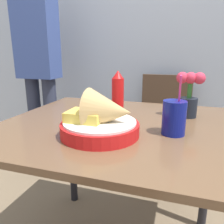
{
  "coord_description": "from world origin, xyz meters",
  "views": [
    {
      "loc": [
        0.25,
        -0.87,
        1.05
      ],
      "look_at": [
        -0.01,
        -0.05,
        0.82
      ],
      "focal_mm": 35.0,
      "sensor_mm": 36.0,
      "label": 1
    }
  ],
  "objects": [
    {
      "name": "drink_cup",
      "position": [
        0.24,
        -0.07,
        0.82
      ],
      "size": [
        0.09,
        0.09,
        0.22
      ],
      "color": "navy",
      "rests_on": "dining_table"
    },
    {
      "name": "dining_table",
      "position": [
        0.0,
        0.0,
        0.65
      ],
      "size": [
        1.0,
        0.88,
        0.76
      ],
      "color": "brown",
      "rests_on": "ground_plane"
    },
    {
      "name": "wall_window",
      "position": [
        0.0,
        1.1,
        1.3
      ],
      "size": [
        7.0,
        0.06,
        2.6
      ],
      "color": "#9EA8B7",
      "rests_on": "ground_plane"
    },
    {
      "name": "flower_vase",
      "position": [
        0.29,
        0.19,
        0.86
      ],
      "size": [
        0.13,
        0.08,
        0.21
      ],
      "color": "black",
      "rests_on": "dining_table"
    },
    {
      "name": "person_standing",
      "position": [
        -0.86,
        0.66,
        1.03
      ],
      "size": [
        0.32,
        0.2,
        1.77
      ],
      "color": "#2D3347",
      "rests_on": "ground_plane"
    },
    {
      "name": "food_basket",
      "position": [
        -0.01,
        -0.16,
        0.82
      ],
      "size": [
        0.29,
        0.29,
        0.17
      ],
      "color": "red",
      "rests_on": "dining_table"
    },
    {
      "name": "ketchup_bottle",
      "position": [
        -0.03,
        0.11,
        0.86
      ],
      "size": [
        0.06,
        0.06,
        0.22
      ],
      "color": "red",
      "rests_on": "dining_table"
    },
    {
      "name": "chair_far_window",
      "position": [
        0.14,
        0.87,
        0.52
      ],
      "size": [
        0.4,
        0.4,
        0.88
      ],
      "color": "#473323",
      "rests_on": "ground_plane"
    }
  ]
}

